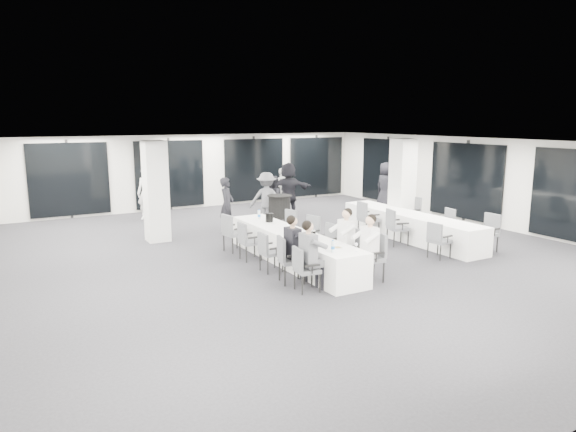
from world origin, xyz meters
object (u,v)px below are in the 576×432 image
object	(u,v)px
ice_bucket_far	(269,218)
chair_main_left_fourth	(247,239)
chair_side_left_far	(366,217)
chair_side_right_near	(488,230)
standing_guest_c	(267,195)
chair_side_right_mid	(446,222)
chair_main_right_second	(349,247)
chair_side_left_mid	(395,225)
banquet_table_side	(410,226)
standing_guest_d	(283,187)
chair_main_right_near	(374,254)
chair_main_right_mid	(327,240)
standing_guest_f	(288,186)
chair_side_left_near	(438,238)
chair_main_right_fourth	(310,232)
chair_main_left_second	(288,257)
chair_main_left_far	(232,230)
chair_main_right_far	(288,225)
standing_guest_g	(147,190)
chair_main_left_near	(304,266)
chair_main_left_mid	(268,250)
cocktail_table	(279,212)
standing_guest_a	(227,201)
standing_guest_h	(390,185)
banquet_table_main	(292,247)
chair_side_right_far	(411,212)
standing_guest_b	(273,196)
ice_bucket_near	(311,236)
standing_guest_e	(386,183)

from	to	relation	value
ice_bucket_far	chair_main_left_fourth	bearing A→B (deg)	-145.83
chair_side_left_far	chair_side_right_near	size ratio (longest dim) A/B	1.05
standing_guest_c	chair_side_left_far	bearing A→B (deg)	149.86
chair_main_left_fourth	chair_side_right_mid	bearing A→B (deg)	82.68
chair_main_right_second	chair_side_left_mid	bearing A→B (deg)	-68.28
banquet_table_side	standing_guest_d	size ratio (longest dim) A/B	2.72
standing_guest_c	chair_main_left_fourth	bearing A→B (deg)	85.45
chair_main_right_near	chair_main_right_mid	bearing A→B (deg)	10.37
chair_main_left_fourth	standing_guest_f	distance (m)	5.95
chair_side_left_near	chair_side_left_mid	size ratio (longest dim) A/B	0.91
chair_main_right_mid	chair_main_right_fourth	size ratio (longest dim) A/B	0.94
chair_main_left_second	chair_main_right_fourth	world-z (taller)	chair_main_left_second
chair_main_left_second	chair_main_left_far	xyz separation A→B (m)	(-0.00, 2.95, -0.00)
chair_main_right_far	standing_guest_g	distance (m)	5.99
chair_main_left_near	chair_main_left_mid	world-z (taller)	chair_main_left_near
chair_side_right_mid	standing_guest_g	size ratio (longest dim) A/B	0.44
chair_main_left_far	standing_guest_d	xyz separation A→B (m)	(3.96, 4.50, 0.36)
chair_main_right_second	ice_bucket_far	distance (m)	2.64
cocktail_table	chair_main_left_near	size ratio (longest dim) A/B	1.18
chair_main_left_fourth	standing_guest_c	size ratio (longest dim) A/B	0.48
cocktail_table	chair_main_right_mid	bearing A→B (deg)	-100.81
chair_side_right_mid	standing_guest_a	xyz separation A→B (m)	(-4.93, 4.15, 0.42)
standing_guest_f	standing_guest_h	xyz separation A→B (m)	(3.94, -0.81, -0.15)
chair_side_left_mid	banquet_table_side	bearing A→B (deg)	125.93
banquet_table_main	standing_guest_f	xyz separation A→B (m)	(2.89, 5.34, 0.70)
chair_side_right_near	chair_side_right_mid	size ratio (longest dim) A/B	1.09
chair_main_left_mid	standing_guest_a	world-z (taller)	standing_guest_a
standing_guest_c	standing_guest_d	xyz separation A→B (m)	(1.60, 1.84, -0.05)
chair_main_right_mid	standing_guest_h	world-z (taller)	standing_guest_h
banquet_table_side	chair_side_left_near	distance (m)	2.07
standing_guest_f	ice_bucket_far	world-z (taller)	standing_guest_f
chair_main_left_mid	chair_main_left_far	world-z (taller)	chair_main_left_far
chair_main_right_second	standing_guest_g	xyz separation A→B (m)	(-2.46, 8.29, 0.47)
chair_main_left_fourth	standing_guest_c	distance (m)	4.32
chair_main_left_mid	banquet_table_side	bearing A→B (deg)	98.68
chair_side_right_far	standing_guest_b	distance (m)	4.52
ice_bucket_near	chair_side_left_mid	bearing A→B (deg)	18.11
cocktail_table	chair_main_right_second	distance (m)	4.71
chair_main_right_mid	chair_side_right_mid	distance (m)	4.14
chair_main_right_fourth	standing_guest_e	distance (m)	7.11
chair_main_left_second	standing_guest_c	distance (m)	6.10
chair_side_left_far	standing_guest_f	xyz separation A→B (m)	(-0.41, 3.94, 0.49)
chair_main_left_second	chair_main_right_near	world-z (taller)	chair_main_right_near
chair_main_left_far	chair_side_right_near	world-z (taller)	chair_main_left_far
standing_guest_g	chair_main_right_far	bearing A→B (deg)	-31.47
ice_bucket_near	chair_side_left_far	bearing A→B (deg)	35.07
banquet_table_main	chair_main_right_second	xyz separation A→B (m)	(0.83, -1.15, 0.17)
chair_main_right_near	ice_bucket_near	world-z (taller)	chair_main_right_near
chair_main_right_mid	standing_guest_e	world-z (taller)	standing_guest_e
cocktail_table	chair_side_left_far	bearing A→B (deg)	-50.23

